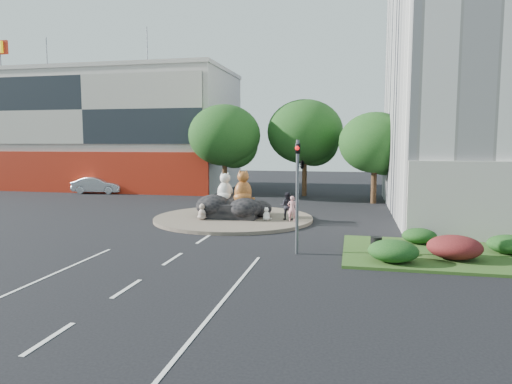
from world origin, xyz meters
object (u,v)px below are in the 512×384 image
cat_tabby (243,186)px  parked_car (98,185)px  litter_bin (376,246)px  cat_white (225,187)px  kitten_calico (202,211)px  kitten_white (266,214)px  pedestrian_dark (287,206)px  pedestrian_pink (292,209)px

cat_tabby → parked_car: bearing=111.0°
cat_tabby → litter_bin: bearing=-79.7°
cat_white → kitten_calico: cat_white is taller
kitten_white → pedestrian_dark: size_ratio=0.49×
kitten_calico → litter_bin: 11.83m
parked_car → pedestrian_pink: bearing=-129.0°
cat_tabby → parked_car: cat_tabby is taller
pedestrian_dark → kitten_white: bearing=27.4°
kitten_calico → cat_white: bearing=109.4°
pedestrian_pink → litter_bin: (4.54, -6.91, -0.47)m
kitten_white → pedestrian_pink: size_ratio=0.53×
kitten_calico → kitten_white: 3.92m
kitten_calico → parked_car: size_ratio=0.21×
pedestrian_pink → cat_white: bearing=-15.8°
pedestrian_pink → pedestrian_dark: (-0.41, 0.61, 0.08)m
parked_car → litter_bin: size_ratio=6.32×
kitten_calico → litter_bin: (9.98, -6.35, -0.21)m
pedestrian_pink → pedestrian_dark: size_ratio=0.91×
cat_white → cat_tabby: cat_tabby is taller
pedestrian_dark → kitten_calico: bearing=15.3°
cat_white → pedestrian_pink: (4.48, -1.22, -1.10)m
cat_white → pedestrian_dark: 4.24m
pedestrian_dark → cat_tabby: bearing=-4.0°
cat_white → pedestrian_pink: 4.77m
parked_car → cat_white: bearing=-132.9°
cat_tabby → kitten_calico: bearing=179.1°
litter_bin → parked_car: bearing=141.8°
cat_tabby → parked_car: size_ratio=0.44×
cat_white → pedestrian_pink: cat_white is taller
cat_white → cat_tabby: 1.30m
kitten_calico → litter_bin: size_ratio=1.35×
cat_tabby → litter_bin: size_ratio=2.81×
pedestrian_pink → kitten_white: bearing=-2.8°
cat_tabby → kitten_white: size_ratio=2.58×
parked_car → cat_tabby: bearing=-131.6°
pedestrian_pink → pedestrian_dark: pedestrian_dark is taller
kitten_white → parked_car: bearing=100.9°
cat_white → pedestrian_pink: bearing=-24.4°
parked_car → litter_bin: bearing=-135.3°
kitten_white → parked_car: size_ratio=0.17×
cat_tabby → kitten_calico: cat_tabby is taller
cat_white → litter_bin: (9.02, -8.13, -1.56)m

